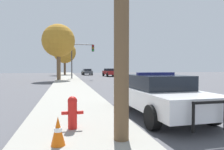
{
  "coord_description": "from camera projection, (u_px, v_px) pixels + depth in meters",
  "views": [
    {
      "loc": [
        -5.44,
        -7.77,
        1.67
      ],
      "look_at": [
        -1.04,
        12.73,
        0.89
      ],
      "focal_mm": 35.0,
      "sensor_mm": 36.0,
      "label": 1
    }
  ],
  "objects": [
    {
      "name": "ground_plane",
      "position": [
        203.0,
        108.0,
        8.79
      ],
      "size": [
        110.0,
        110.0,
        0.0
      ],
      "primitive_type": "plane",
      "color": "#4F4F54"
    },
    {
      "name": "police_car",
      "position": [
        158.0,
        94.0,
        7.48
      ],
      "size": [
        2.27,
        5.04,
        1.48
      ],
      "rotation": [
        0.0,
        0.0,
        3.19
      ],
      "color": "white",
      "rests_on": "ground_plane"
    },
    {
      "name": "sidewalk_left",
      "position": [
        75.0,
        112.0,
        7.72
      ],
      "size": [
        3.0,
        110.0,
        0.13
      ],
      "color": "#99968C",
      "rests_on": "ground_plane"
    },
    {
      "name": "traffic_cone",
      "position": [
        58.0,
        131.0,
        4.26
      ],
      "size": [
        0.28,
        0.28,
        0.57
      ],
      "color": "orange",
      "rests_on": "sidewalk_left"
    },
    {
      "name": "car_background_distant",
      "position": [
        87.0,
        72.0,
        44.92
      ],
      "size": [
        2.06,
        4.45,
        1.28
      ],
      "rotation": [
        0.0,
        0.0,
        0.05
      ],
      "color": "#474C51",
      "rests_on": "ground_plane"
    },
    {
      "name": "fire_hydrant",
      "position": [
        72.0,
        111.0,
        5.43
      ],
      "size": [
        0.54,
        0.24,
        0.81
      ],
      "color": "red",
      "rests_on": "sidewalk_left"
    },
    {
      "name": "tree_sidewalk_mid",
      "position": [
        58.0,
        41.0,
        26.21
      ],
      "size": [
        3.95,
        3.95,
        6.69
      ],
      "color": "brown",
      "rests_on": "sidewalk_left"
    },
    {
      "name": "traffic_light",
      "position": [
        81.0,
        54.0,
        29.04
      ],
      "size": [
        3.05,
        0.35,
        4.67
      ],
      "color": "#424247",
      "rests_on": "sidewalk_left"
    },
    {
      "name": "tree_sidewalk_far",
      "position": [
        65.0,
        52.0,
        44.15
      ],
      "size": [
        4.52,
        4.52,
        6.81
      ],
      "color": "brown",
      "rests_on": "sidewalk_left"
    },
    {
      "name": "car_background_oncoming",
      "position": [
        110.0,
        72.0,
        38.38
      ],
      "size": [
        2.28,
        4.39,
        1.4
      ],
      "rotation": [
        0.0,
        0.0,
        3.22
      ],
      "color": "maroon",
      "rests_on": "ground_plane"
    }
  ]
}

